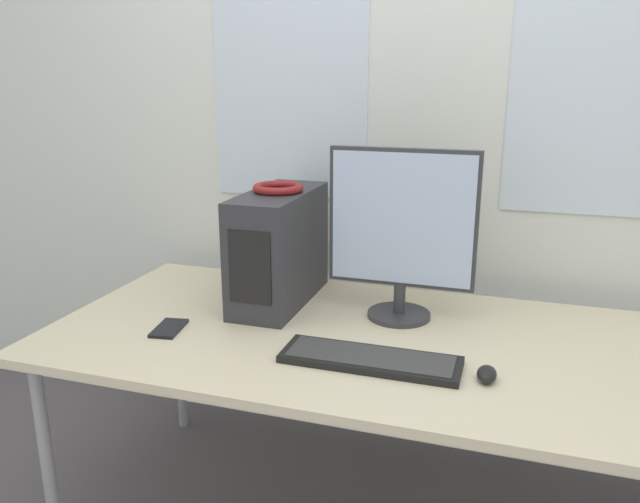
{
  "coord_description": "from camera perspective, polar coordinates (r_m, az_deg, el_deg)",
  "views": [
    {
      "loc": [
        0.31,
        -1.23,
        1.46
      ],
      "look_at": [
        -0.24,
        0.47,
        0.95
      ],
      "focal_mm": 35.0,
      "sensor_mm": 36.0,
      "label": 1
    }
  ],
  "objects": [
    {
      "name": "cell_phone",
      "position": [
        2.0,
        -13.65,
        -6.84
      ],
      "size": [
        0.1,
        0.15,
        0.01
      ],
      "rotation": [
        0.0,
        0.0,
        0.16
      ],
      "color": "black",
      "rests_on": "desk"
    },
    {
      "name": "desk",
      "position": [
        1.91,
        7.08,
        -9.05
      ],
      "size": [
        2.14,
        0.94,
        0.7
      ],
      "color": "beige",
      "rests_on": "ground_plane"
    },
    {
      "name": "headphones",
      "position": [
        2.09,
        -3.86,
        5.83
      ],
      "size": [
        0.17,
        0.17,
        0.03
      ],
      "color": "maroon",
      "rests_on": "pc_tower"
    },
    {
      "name": "keyboard",
      "position": [
        1.74,
        4.63,
        -9.79
      ],
      "size": [
        0.49,
        0.16,
        0.02
      ],
      "color": "black",
      "rests_on": "desk"
    },
    {
      "name": "monitor_main",
      "position": [
        1.97,
        7.5,
        2.02
      ],
      "size": [
        0.47,
        0.2,
        0.55
      ],
      "color": "#333338",
      "rests_on": "desk"
    },
    {
      "name": "pc_tower",
      "position": [
        2.13,
        -3.77,
        0.37
      ],
      "size": [
        0.2,
        0.49,
        0.39
      ],
      "color": "#2D2D33",
      "rests_on": "desk"
    },
    {
      "name": "mouse",
      "position": [
        1.69,
        15.0,
        -10.78
      ],
      "size": [
        0.05,
        0.08,
        0.04
      ],
      "color": "black",
      "rests_on": "desk"
    },
    {
      "name": "wall_back",
      "position": [
        2.33,
        10.59,
        12.92
      ],
      "size": [
        8.0,
        0.07,
        2.7
      ],
      "color": "silver",
      "rests_on": "ground_plane"
    }
  ]
}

